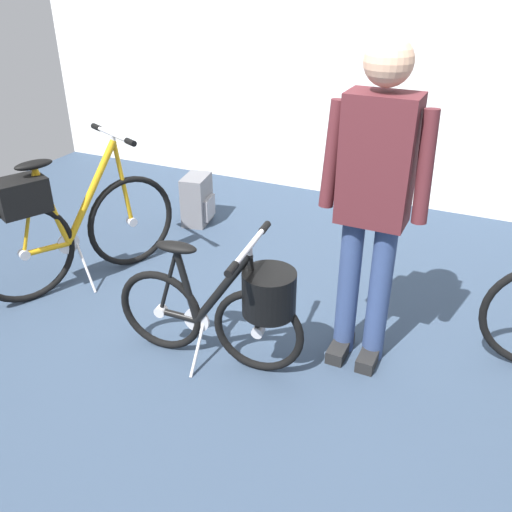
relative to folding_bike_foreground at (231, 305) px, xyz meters
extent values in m
plane|color=#2D3D51|center=(0.16, -0.14, -0.36)|extent=(6.82, 6.82, 0.00)
cube|color=white|center=(0.16, 2.57, 1.21)|extent=(6.82, 0.10, 3.15)
torus|color=black|center=(0.14, 0.01, -0.12)|extent=(0.47, 0.08, 0.47)
cylinder|color=#B7B7BC|center=(0.14, 0.01, -0.12)|extent=(0.06, 0.06, 0.06)
torus|color=black|center=(-0.40, -0.04, -0.12)|extent=(0.47, 0.08, 0.47)
cylinder|color=#B7B7BC|center=(-0.40, -0.04, -0.12)|extent=(0.06, 0.06, 0.06)
cylinder|color=black|center=(-0.30, -0.03, -0.13)|extent=(0.21, 0.05, 0.05)
cylinder|color=black|center=(-0.05, 0.00, 0.09)|extent=(0.33, 0.07, 0.46)
cylinder|color=black|center=(-0.24, -0.02, 0.06)|extent=(0.12, 0.05, 0.40)
cylinder|color=black|center=(-0.30, -0.03, -0.13)|extent=(0.21, 0.04, 0.04)
cylinder|color=black|center=(0.12, 0.01, 0.09)|extent=(0.07, 0.04, 0.43)
cylinder|color=black|center=(-0.34, -0.03, 0.07)|extent=(0.14, 0.03, 0.38)
ellipsoid|color=black|center=(-0.28, -0.02, 0.28)|extent=(0.23, 0.11, 0.05)
cylinder|color=#B7B7BC|center=(0.10, 0.01, 0.32)|extent=(0.03, 0.03, 0.04)
cylinder|color=#B7B7BC|center=(0.10, 0.01, 0.34)|extent=(0.07, 0.44, 0.03)
cylinder|color=black|center=(0.12, -0.21, 0.34)|extent=(0.04, 0.09, 0.04)
cylinder|color=black|center=(0.08, 0.23, 0.34)|extent=(0.04, 0.09, 0.04)
cylinder|color=#B7B7BC|center=(-0.19, -0.02, -0.13)|extent=(0.14, 0.03, 0.14)
cylinder|color=#B7B7BC|center=(-0.15, -0.10, -0.25)|extent=(0.03, 0.19, 0.22)
cylinder|color=black|center=(0.20, 0.02, 0.11)|extent=(0.28, 0.28, 0.22)
torus|color=black|center=(-1.10, 0.69, -0.04)|extent=(0.30, 0.59, 0.63)
cylinder|color=#B7B7BC|center=(-1.10, 0.69, -0.04)|extent=(0.07, 0.08, 0.06)
torus|color=black|center=(-1.41, 0.03, -0.04)|extent=(0.30, 0.59, 0.63)
cylinder|color=#B7B7BC|center=(-1.41, 0.03, -0.04)|extent=(0.07, 0.08, 0.06)
cylinder|color=#BF8C14|center=(-1.35, 0.16, -0.05)|extent=(0.15, 0.27, 0.05)
cylinder|color=#BF8C14|center=(-1.21, 0.46, 0.23)|extent=(0.22, 0.41, 0.61)
cylinder|color=#BF8C14|center=(-1.32, 0.23, 0.20)|extent=(0.10, 0.15, 0.53)
cylinder|color=#BF8C14|center=(-1.35, 0.16, -0.05)|extent=(0.14, 0.26, 0.04)
cylinder|color=#BF8C14|center=(-1.12, 0.67, 0.24)|extent=(0.06, 0.09, 0.57)
cylinder|color=#BF8C14|center=(-1.37, 0.11, 0.21)|extent=(0.10, 0.17, 0.51)
ellipsoid|color=black|center=(-1.34, 0.18, 0.48)|extent=(0.17, 0.24, 0.05)
cylinder|color=#B7B7BC|center=(-1.13, 0.64, 0.54)|extent=(0.03, 0.03, 0.04)
cylinder|color=#B7B7BC|center=(-1.13, 0.64, 0.56)|extent=(0.41, 0.21, 0.03)
cylinder|color=black|center=(-0.93, 0.55, 0.56)|extent=(0.10, 0.07, 0.04)
cylinder|color=black|center=(-1.33, 0.73, 0.56)|extent=(0.10, 0.07, 0.04)
cylinder|color=#B7B7BC|center=(-1.29, 0.28, -0.06)|extent=(0.07, 0.13, 0.14)
cylinder|color=#B7B7BC|center=(-1.19, 0.29, -0.22)|extent=(0.18, 0.10, 0.29)
cube|color=black|center=(-1.38, 0.09, 0.32)|extent=(0.30, 0.34, 0.20)
cylinder|color=navy|center=(0.49, 0.36, 0.03)|extent=(0.11, 0.11, 0.77)
cube|color=black|center=(0.49, 0.31, -0.32)|extent=(0.09, 0.24, 0.07)
cylinder|color=navy|center=(0.65, 0.36, 0.03)|extent=(0.11, 0.11, 0.77)
cube|color=black|center=(0.65, 0.31, -0.32)|extent=(0.09, 0.24, 0.07)
cube|color=#4C1E23|center=(0.57, 0.36, 0.71)|extent=(0.32, 0.21, 0.60)
cylinder|color=#4C1E23|center=(0.36, 0.35, 0.72)|extent=(0.12, 0.13, 0.50)
cylinder|color=#4C1E23|center=(0.78, 0.34, 0.72)|extent=(0.12, 0.13, 0.50)
sphere|color=tan|center=(0.57, 0.36, 1.14)|extent=(0.21, 0.21, 0.21)
cube|color=slate|center=(-1.05, 1.46, -0.16)|extent=(0.22, 0.30, 0.39)
cube|color=gray|center=(-0.95, 1.48, -0.22)|extent=(0.06, 0.20, 0.17)
camera|label=1|loc=(1.05, -1.99, 1.49)|focal=38.15mm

